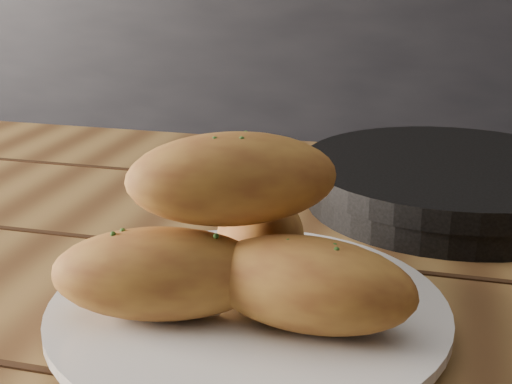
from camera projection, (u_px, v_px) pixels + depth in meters
name	position (u px, v px, depth m)	size (l,w,h in m)	color
counter	(352.00, 158.00, 1.96)	(2.80, 0.60, 0.90)	black
plate	(248.00, 314.00, 0.48)	(0.27, 0.27, 0.02)	silver
bread_rolls	(240.00, 243.00, 0.46)	(0.24, 0.20, 0.12)	#BC8834
skillet	(453.00, 182.00, 0.71)	(0.43, 0.30, 0.05)	black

